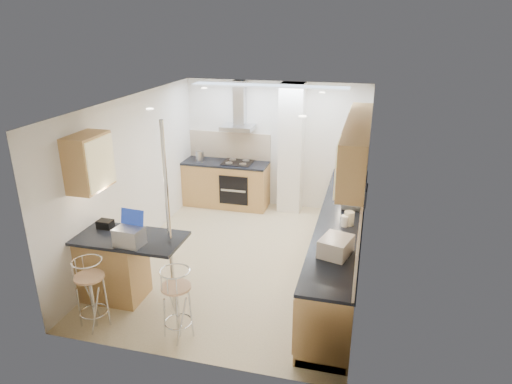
% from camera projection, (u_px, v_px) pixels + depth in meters
% --- Properties ---
extents(ground, '(4.80, 4.80, 0.00)m').
position_uv_depth(ground, '(243.00, 258.00, 7.28)').
color(ground, tan).
rests_on(ground, ground).
extents(room_shell, '(3.64, 4.84, 2.51)m').
position_uv_depth(room_shell, '(269.00, 161.00, 7.00)').
color(room_shell, white).
rests_on(room_shell, ground).
extents(right_counter, '(0.63, 4.40, 0.92)m').
position_uv_depth(right_counter, '(339.00, 243.00, 6.77)').
color(right_counter, '#B18747').
rests_on(right_counter, ground).
extents(back_counter, '(1.70, 0.63, 0.92)m').
position_uv_depth(back_counter, '(226.00, 184.00, 9.25)').
color(back_counter, '#B18747').
rests_on(back_counter, ground).
extents(peninsula, '(1.47, 0.72, 0.94)m').
position_uv_depth(peninsula, '(131.00, 268.00, 6.06)').
color(peninsula, '#B18747').
rests_on(peninsula, ground).
extents(microwave, '(0.36, 0.52, 0.28)m').
position_uv_depth(microwave, '(355.00, 197.00, 6.90)').
color(microwave, white).
rests_on(microwave, right_counter).
extents(laptop, '(0.36, 0.28, 0.23)m').
position_uv_depth(laptop, '(129.00, 237.00, 5.65)').
color(laptop, '#9B9FA3').
rests_on(laptop, peninsula).
extents(bag, '(0.20, 0.15, 0.11)m').
position_uv_depth(bag, '(105.00, 224.00, 6.14)').
color(bag, black).
rests_on(bag, peninsula).
extents(bar_stool_near, '(0.40, 0.40, 0.93)m').
position_uv_depth(bar_stool_near, '(92.00, 294.00, 5.52)').
color(bar_stool_near, tan).
rests_on(bar_stool_near, ground).
extents(bar_stool_end, '(0.41, 0.41, 0.91)m').
position_uv_depth(bar_stool_end, '(177.00, 304.00, 5.33)').
color(bar_stool_end, tan).
rests_on(bar_stool_end, ground).
extents(jar_a, '(0.12, 0.12, 0.19)m').
position_uv_depth(jar_a, '(357.00, 184.00, 7.60)').
color(jar_a, beige).
rests_on(jar_a, right_counter).
extents(jar_b, '(0.15, 0.15, 0.15)m').
position_uv_depth(jar_b, '(356.00, 187.00, 7.48)').
color(jar_b, beige).
rests_on(jar_b, right_counter).
extents(jar_c, '(0.17, 0.17, 0.19)m').
position_uv_depth(jar_c, '(349.00, 218.00, 6.27)').
color(jar_c, beige).
rests_on(jar_c, right_counter).
extents(jar_d, '(0.12, 0.12, 0.15)m').
position_uv_depth(jar_d, '(345.00, 221.00, 6.23)').
color(jar_d, white).
rests_on(jar_d, right_counter).
extents(bread_bin, '(0.43, 0.49, 0.22)m').
position_uv_depth(bread_bin, '(336.00, 246.00, 5.46)').
color(bread_bin, beige).
rests_on(bread_bin, right_counter).
extents(kettle, '(0.16, 0.16, 0.21)m').
position_uv_depth(kettle, '(200.00, 156.00, 9.11)').
color(kettle, '#ADAEB1').
rests_on(kettle, back_counter).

